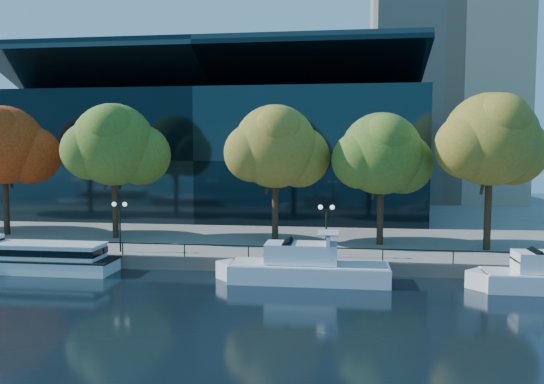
# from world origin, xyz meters

# --- Properties ---
(ground) EXTENTS (160.00, 160.00, 0.00)m
(ground) POSITION_xyz_m (0.00, 0.00, 0.00)
(ground) COLOR black
(ground) RESTS_ON ground
(promenade) EXTENTS (90.00, 67.08, 1.00)m
(promenade) POSITION_xyz_m (0.00, 36.38, 0.50)
(promenade) COLOR slate
(promenade) RESTS_ON ground
(railing) EXTENTS (88.20, 0.08, 0.99)m
(railing) POSITION_xyz_m (0.00, 3.25, 1.94)
(railing) COLOR black
(railing) RESTS_ON promenade
(convention_building) EXTENTS (50.00, 24.57, 21.43)m
(convention_building) POSITION_xyz_m (-4.00, 31.79, 8.51)
(convention_building) COLOR black
(convention_building) RESTS_ON ground
(office_tower) EXTENTS (22.50, 22.50, 65.90)m
(office_tower) POSITION_xyz_m (28.00, 55.00, 33.02)
(office_tower) COLOR tan
(office_tower) RESTS_ON ground
(tour_boat) EXTENTS (14.02, 3.13, 2.66)m
(tour_boat) POSITION_xyz_m (-11.55, 1.07, 1.13)
(tour_boat) COLOR white
(tour_boat) RESTS_ON ground
(cruiser_near) EXTENTS (12.26, 3.16, 3.55)m
(cruiser_near) POSITION_xyz_m (9.26, 0.61, 1.10)
(cruiser_near) COLOR white
(cruiser_near) RESTS_ON ground
(tree_1) EXTENTS (9.40, 7.71, 12.40)m
(tree_1) POSITION_xyz_m (-20.04, 11.26, 9.48)
(tree_1) COLOR black
(tree_1) RESTS_ON promenade
(tree_2) EXTENTS (9.48, 7.77, 12.46)m
(tree_2) POSITION_xyz_m (-8.75, 10.74, 9.50)
(tree_2) COLOR black
(tree_2) RESTS_ON promenade
(tree_3) EXTENTS (9.20, 7.55, 12.17)m
(tree_3) POSITION_xyz_m (6.26, 10.60, 9.32)
(tree_3) COLOR black
(tree_3) RESTS_ON promenade
(tree_4) EXTENTS (8.81, 7.23, 11.40)m
(tree_4) POSITION_xyz_m (15.44, 10.44, 8.72)
(tree_4) COLOR black
(tree_4) RESTS_ON promenade
(tree_5) EXTENTS (9.44, 7.74, 12.84)m
(tree_5) POSITION_xyz_m (24.01, 9.11, 9.89)
(tree_5) COLOR black
(tree_5) RESTS_ON promenade
(lamp_1) EXTENTS (1.26, 0.36, 4.03)m
(lamp_1) POSITION_xyz_m (-5.73, 4.50, 3.98)
(lamp_1) COLOR black
(lamp_1) RESTS_ON promenade
(lamp_2) EXTENTS (1.26, 0.36, 4.03)m
(lamp_2) POSITION_xyz_m (10.82, 4.50, 3.98)
(lamp_2) COLOR black
(lamp_2) RESTS_ON promenade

